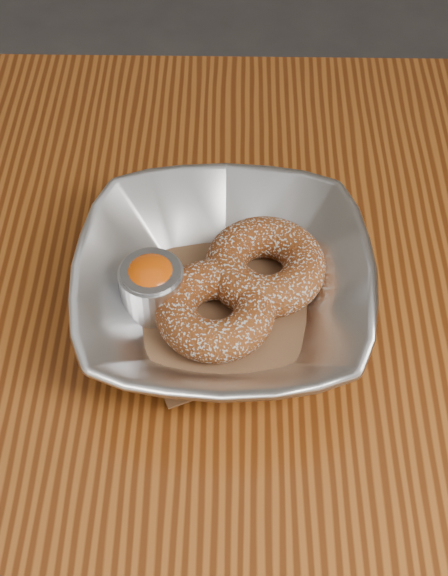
{
  "coord_description": "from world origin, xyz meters",
  "views": [
    {
      "loc": [
        0.04,
        -0.33,
        1.26
      ],
      "look_at": [
        0.03,
        0.06,
        0.78
      ],
      "focal_mm": 50.0,
      "sensor_mm": 36.0,
      "label": 1
    }
  ],
  "objects_px": {
    "donut_back": "(265,266)",
    "donut_front": "(215,310)",
    "ramekin": "(152,285)",
    "table": "(186,436)",
    "serving_bowl": "(224,289)"
  },
  "relations": [
    {
      "from": "donut_front",
      "to": "table",
      "type": "bearing_deg",
      "value": -121.59
    },
    {
      "from": "serving_bowl",
      "to": "donut_back",
      "type": "height_order",
      "value": "serving_bowl"
    },
    {
      "from": "donut_back",
      "to": "donut_front",
      "type": "distance_m",
      "value": 0.06
    },
    {
      "from": "donut_back",
      "to": "table",
      "type": "bearing_deg",
      "value": -127.03
    },
    {
      "from": "donut_back",
      "to": "ramekin",
      "type": "height_order",
      "value": "ramekin"
    },
    {
      "from": "donut_back",
      "to": "donut_front",
      "type": "xyz_separation_m",
      "value": [
        -0.04,
        -0.04,
        -0.0
      ]
    },
    {
      "from": "donut_front",
      "to": "ramekin",
      "type": "height_order",
      "value": "ramekin"
    },
    {
      "from": "table",
      "to": "ramekin",
      "type": "distance_m",
      "value": 0.15
    },
    {
      "from": "table",
      "to": "donut_front",
      "type": "bearing_deg",
      "value": 58.41
    },
    {
      "from": "donut_front",
      "to": "ramekin",
      "type": "xyz_separation_m",
      "value": [
        -0.05,
        0.02,
        0.01
      ]
    },
    {
      "from": "serving_bowl",
      "to": "table",
      "type": "bearing_deg",
      "value": -118.0
    },
    {
      "from": "donut_front",
      "to": "ramekin",
      "type": "bearing_deg",
      "value": 159.62
    },
    {
      "from": "table",
      "to": "donut_back",
      "type": "distance_m",
      "value": 0.16
    },
    {
      "from": "donut_back",
      "to": "serving_bowl",
      "type": "bearing_deg",
      "value": -141.71
    },
    {
      "from": "table",
      "to": "donut_front",
      "type": "relative_size",
      "value": 13.02
    }
  ]
}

